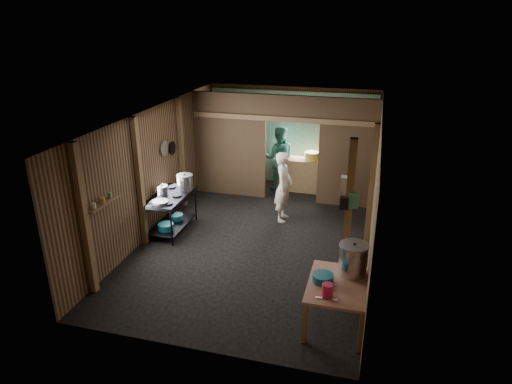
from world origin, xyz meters
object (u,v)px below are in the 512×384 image
(prep_table, at_px, (336,303))
(stove_pot_large, at_px, (185,182))
(cook, at_px, (284,187))
(gas_range, at_px, (171,213))
(yellow_tub, at_px, (312,156))
(stock_pot, at_px, (353,260))
(pink_bucket, at_px, (327,290))

(prep_table, relative_size, stove_pot_large, 3.38)
(prep_table, xyz_separation_m, cook, (-1.52, 3.41, 0.44))
(gas_range, xyz_separation_m, cook, (2.19, 1.16, 0.39))
(gas_range, relative_size, yellow_tub, 3.76)
(stock_pot, xyz_separation_m, cook, (-1.70, 3.07, -0.14))
(yellow_tub, bearing_deg, gas_range, -128.97)
(stock_pot, distance_m, cook, 3.51)
(stock_pot, bearing_deg, cook, 118.95)
(stove_pot_large, xyz_separation_m, pink_bucket, (3.42, -3.01, -0.18))
(stove_pot_large, xyz_separation_m, stock_pot, (3.72, -2.33, -0.04))
(gas_range, xyz_separation_m, stove_pot_large, (0.17, 0.42, 0.56))
(gas_range, distance_m, stove_pot_large, 0.72)
(gas_range, bearing_deg, stock_pot, -26.14)
(stove_pot_large, bearing_deg, stock_pot, -32.02)
(stock_pot, bearing_deg, stove_pot_large, 147.98)
(prep_table, xyz_separation_m, pink_bucket, (-0.12, -0.35, 0.44))
(stock_pot, distance_m, pink_bucket, 0.76)
(gas_range, distance_m, stock_pot, 4.36)
(cook, bearing_deg, yellow_tub, -9.23)
(stove_pot_large, bearing_deg, yellow_tub, 48.95)
(stock_pot, height_order, pink_bucket, stock_pot)
(prep_table, bearing_deg, gas_range, 148.84)
(stock_pot, bearing_deg, prep_table, -118.22)
(gas_range, height_order, stock_pot, stock_pot)
(gas_range, height_order, cook, cook)
(stove_pot_large, distance_m, cook, 2.16)
(gas_range, height_order, prep_table, gas_range)
(prep_table, xyz_separation_m, stock_pot, (0.18, 0.33, 0.58))
(stove_pot_large, xyz_separation_m, yellow_tub, (2.35, 2.70, -0.02))
(gas_range, bearing_deg, yellow_tub, 51.03)
(prep_table, height_order, stock_pot, stock_pot)
(prep_table, distance_m, yellow_tub, 5.52)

